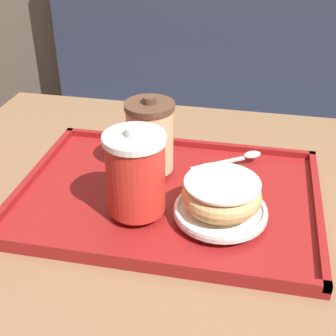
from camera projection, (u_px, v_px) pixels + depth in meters
booth_bench at (273, 162)px, 1.68m from camera, size 1.68×0.44×1.00m
cafe_table at (172, 278)px, 0.87m from camera, size 0.99×0.85×0.70m
serving_tray at (168, 196)px, 0.81m from camera, size 0.51×0.37×0.02m
coffee_cup_front at (136, 173)px, 0.72m from camera, size 0.10×0.10×0.14m
coffee_cup_rear at (150, 136)px, 0.82m from camera, size 0.09×0.09×0.14m
plate_with_chocolate_donut at (220, 210)px, 0.73m from camera, size 0.15×0.15×0.01m
donut_chocolate_glazed at (222, 194)px, 0.72m from camera, size 0.12×0.12×0.05m
spoon at (242, 157)px, 0.88m from camera, size 0.13×0.09×0.01m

